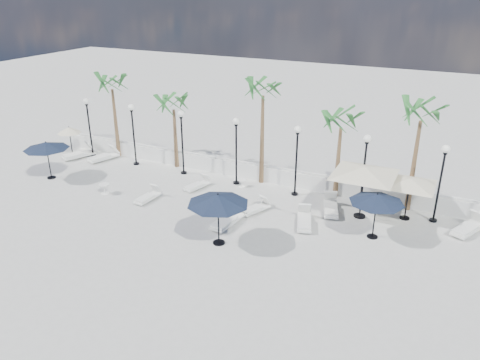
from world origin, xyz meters
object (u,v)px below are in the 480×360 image
at_px(lounger_8, 468,227).
at_px(lounger_5, 256,208).
at_px(lounger_4, 228,219).
at_px(lounger_7, 331,207).
at_px(lounger_1, 104,156).
at_px(parasol_cream_sq_a, 365,167).
at_px(lounger_0, 79,154).
at_px(lounger_3, 197,185).
at_px(parasol_navy_left, 46,146).
at_px(parasol_cream_sq_b, 411,178).
at_px(lounger_2, 148,196).
at_px(parasol_cream_small, 69,130).
at_px(parasol_navy_mid, 218,200).
at_px(parasol_navy_right, 377,199).
at_px(lounger_6, 304,220).

bearing_deg(lounger_8, lounger_5, -141.81).
xyz_separation_m(lounger_4, lounger_7, (4.01, 3.39, -0.01)).
xyz_separation_m(lounger_1, parasol_cream_sq_a, (16.56, -0.76, 2.33)).
xyz_separation_m(lounger_0, lounger_3, (9.44, -0.91, -0.05)).
xyz_separation_m(lounger_5, parasol_cream_sq_a, (4.79, 1.74, 2.38)).
bearing_deg(lounger_0, lounger_3, 18.55).
height_order(parasol_navy_left, parasol_cream_sq_b, parasol_cream_sq_b).
xyz_separation_m(lounger_3, parasol_navy_left, (-8.45, -2.42, 1.77)).
relative_size(parasol_cream_sq_a, parasol_cream_sq_b, 1.26).
relative_size(lounger_2, lounger_5, 0.99).
distance_m(lounger_0, parasol_cream_small, 1.67).
xyz_separation_m(lounger_2, parasol_cream_sq_b, (12.43, 3.70, 1.89)).
xyz_separation_m(lounger_0, parasol_navy_mid, (13.30, -5.63, 1.85)).
xyz_separation_m(lounger_1, lounger_3, (7.70, -1.25, -0.05)).
bearing_deg(parasol_navy_mid, parasol_navy_right, 30.11).
distance_m(lounger_6, parasol_navy_mid, 4.68).
relative_size(lounger_4, lounger_5, 1.26).
xyz_separation_m(parasol_navy_left, parasol_navy_mid, (12.32, -2.30, 0.13)).
distance_m(parasol_navy_left, parasol_cream_small, 4.13).
bearing_deg(lounger_3, lounger_7, 18.34).
xyz_separation_m(lounger_8, parasol_cream_sq_b, (-2.78, 0.17, 1.84)).
relative_size(lounger_0, parasol_cream_small, 1.16).
height_order(lounger_7, parasol_cream_small, parasol_cream_small).
xyz_separation_m(lounger_1, lounger_4, (11.14, -4.26, 0.01)).
relative_size(lounger_7, lounger_8, 0.98).
xyz_separation_m(lounger_7, parasol_cream_sq_b, (3.43, 0.85, 1.85)).
height_order(lounger_8, parasol_cream_sq_b, parasol_cream_sq_b).
distance_m(lounger_3, lounger_6, 6.87).
relative_size(lounger_6, parasol_navy_mid, 0.77).
relative_size(lounger_0, lounger_6, 1.08).
xyz_separation_m(lounger_3, lounger_5, (4.08, -1.25, -0.00)).
xyz_separation_m(lounger_5, lounger_8, (9.58, 2.30, 0.05)).
height_order(lounger_1, lounger_8, lounger_8).
relative_size(lounger_4, parasol_navy_left, 0.86).
xyz_separation_m(lounger_5, lounger_6, (2.62, -0.27, 0.04)).
bearing_deg(parasol_navy_left, lounger_3, 16.00).
bearing_deg(lounger_5, lounger_4, -87.03).
bearing_deg(lounger_4, lounger_6, 31.07).
height_order(lounger_1, parasol_navy_right, parasol_navy_right).
bearing_deg(lounger_0, lounger_6, 15.51).
bearing_deg(parasol_cream_sq_a, lounger_0, 178.70).
relative_size(lounger_1, parasol_cream_small, 1.14).
bearing_deg(lounger_2, lounger_0, 160.83).
xyz_separation_m(parasol_navy_right, parasol_cream_small, (-20.17, 2.50, -0.27)).
bearing_deg(lounger_4, lounger_5, 76.52).
height_order(lounger_1, lounger_2, lounger_1).
bearing_deg(lounger_3, parasol_navy_mid, -35.32).
relative_size(lounger_2, parasol_cream_small, 0.91).
relative_size(lounger_0, parasol_navy_mid, 0.82).
bearing_deg(lounger_0, parasol_cream_sq_a, 22.73).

